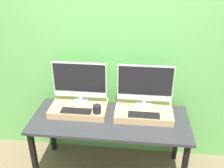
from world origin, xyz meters
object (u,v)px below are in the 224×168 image
object	(u,v)px
monitor_right	(145,85)
keyboard_right	(144,115)
monitor_left	(80,81)
mug	(97,109)
keyboard_left	(76,111)

from	to	relation	value
monitor_right	keyboard_right	size ratio (longest dim) A/B	1.80
monitor_left	mug	bearing A→B (deg)	-45.20
monitor_left	keyboard_right	size ratio (longest dim) A/B	1.80
mug	monitor_left	bearing A→B (deg)	134.80
keyboard_right	monitor_right	bearing A→B (deg)	90.00
monitor_left	keyboard_left	bearing A→B (deg)	-90.00
monitor_left	mug	xyz separation A→B (m)	(0.22, -0.23, -0.20)
keyboard_left	monitor_right	distance (m)	0.79
monitor_left	mug	world-z (taller)	monitor_left
mug	keyboard_left	bearing A→B (deg)	180.00
monitor_left	keyboard_right	distance (m)	0.79
monitor_left	monitor_right	world-z (taller)	same
keyboard_left	mug	size ratio (longest dim) A/B	3.74
monitor_right	keyboard_right	distance (m)	0.33
monitor_left	keyboard_left	world-z (taller)	monitor_left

